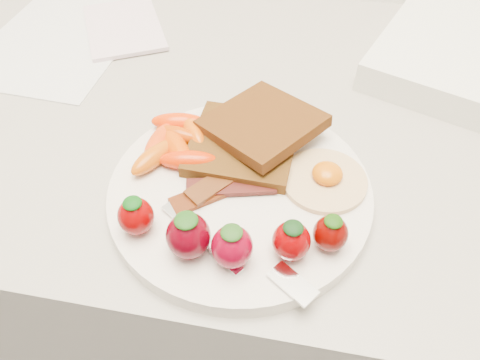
# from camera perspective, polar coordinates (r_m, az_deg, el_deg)

# --- Properties ---
(counter) EXTENTS (2.00, 0.60, 0.90)m
(counter) POSITION_cam_1_polar(r_m,az_deg,el_deg) (0.95, 0.20, -12.21)
(counter) COLOR gray
(counter) RESTS_ON ground
(plate) EXTENTS (0.27, 0.27, 0.02)m
(plate) POSITION_cam_1_polar(r_m,az_deg,el_deg) (0.49, 0.00, -1.50)
(plate) COLOR silver
(plate) RESTS_ON counter
(toast_lower) EXTENTS (0.12, 0.12, 0.01)m
(toast_lower) POSITION_cam_1_polar(r_m,az_deg,el_deg) (0.51, 0.37, 4.37)
(toast_lower) COLOR black
(toast_lower) RESTS_ON plate
(toast_upper) EXTENTS (0.15, 0.15, 0.03)m
(toast_upper) POSITION_cam_1_polar(r_m,az_deg,el_deg) (0.52, 2.72, 6.91)
(toast_upper) COLOR #3D1304
(toast_upper) RESTS_ON toast_lower
(fried_egg) EXTENTS (0.10, 0.10, 0.02)m
(fried_egg) POSITION_cam_1_polar(r_m,az_deg,el_deg) (0.49, 10.33, 0.19)
(fried_egg) COLOR beige
(fried_egg) RESTS_ON plate
(bacon_strips) EXTENTS (0.11, 0.10, 0.01)m
(bacon_strips) POSITION_cam_1_polar(r_m,az_deg,el_deg) (0.47, -2.01, -0.59)
(bacon_strips) COLOR #441003
(bacon_strips) RESTS_ON plate
(baby_carrots) EXTENTS (0.09, 0.11, 0.02)m
(baby_carrots) POSITION_cam_1_polar(r_m,az_deg,el_deg) (0.51, -7.98, 4.56)
(baby_carrots) COLOR #B93C00
(baby_carrots) RESTS_ON plate
(strawberries) EXTENTS (0.21, 0.07, 0.05)m
(strawberries) POSITION_cam_1_polar(r_m,az_deg,el_deg) (0.42, -1.50, -6.70)
(strawberries) COLOR #740001
(strawberries) RESTS_ON plate
(fork) EXTENTS (0.16, 0.09, 0.00)m
(fork) POSITION_cam_1_polar(r_m,az_deg,el_deg) (0.42, 0.09, -9.40)
(fork) COLOR silver
(fork) RESTS_ON plate
(paper_sheet) EXTENTS (0.21, 0.28, 0.00)m
(paper_sheet) POSITION_cam_1_polar(r_m,az_deg,el_deg) (0.77, -21.22, 15.63)
(paper_sheet) COLOR silver
(paper_sheet) RESTS_ON counter
(notepad) EXTENTS (0.17, 0.19, 0.01)m
(notepad) POSITION_cam_1_polar(r_m,az_deg,el_deg) (0.77, -13.98, 17.63)
(notepad) COLOR silver
(notepad) RESTS_ON paper_sheet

